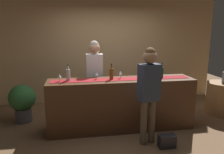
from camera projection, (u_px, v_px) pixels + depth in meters
name	position (u px, v px, depth m)	size (l,w,h in m)	color
ground_plane	(121.00, 128.00, 4.37)	(10.00, 10.00, 0.00)	brown
back_wall	(107.00, 47.00, 5.90)	(6.00, 0.12, 2.90)	tan
bar_counter	(121.00, 104.00, 4.27)	(2.78, 0.60, 0.99)	#472B19
counter_runner_cloth	(122.00, 79.00, 4.16)	(2.64, 0.28, 0.01)	maroon
wine_bottle_amber	(111.00, 74.00, 4.12)	(0.07, 0.07, 0.30)	brown
wine_bottle_clear	(68.00, 75.00, 4.01)	(0.07, 0.07, 0.30)	#B2C6C1
wine_bottle_green	(161.00, 72.00, 4.24)	(0.07, 0.07, 0.30)	#194723
wine_glass_near_customer	(120.00, 73.00, 4.21)	(0.07, 0.07, 0.14)	silver
wine_glass_mid_counter	(59.00, 76.00, 3.94)	(0.07, 0.07, 0.14)	silver
wine_glass_far_end	(96.00, 74.00, 4.12)	(0.07, 0.07, 0.14)	silver
bartender	(95.00, 72.00, 4.64)	(0.35, 0.24, 1.70)	#26262B
customer_sipping	(149.00, 86.00, 3.58)	(0.38, 0.27, 1.64)	brown
round_side_table	(222.00, 98.00, 5.06)	(0.68, 0.68, 0.74)	olive
potted_plant_tall	(22.00, 101.00, 4.58)	(0.55, 0.55, 0.80)	#4C4C51
handbag	(167.00, 141.00, 3.63)	(0.28, 0.14, 0.22)	black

